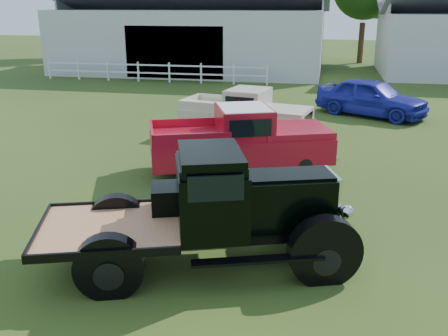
% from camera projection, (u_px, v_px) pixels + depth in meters
% --- Properties ---
extents(ground, '(120.00, 120.00, 0.00)m').
position_uv_depth(ground, '(204.00, 231.00, 10.69)').
color(ground, '#273E18').
extents(shed_left, '(18.80, 10.20, 5.60)m').
position_uv_depth(shed_left, '(194.00, 30.00, 35.31)').
color(shed_left, '#A9AAA2').
rests_on(shed_left, ground).
extents(fence_rail, '(14.20, 0.16, 1.20)m').
position_uv_depth(fence_rail, '(154.00, 72.00, 30.61)').
color(fence_rail, white).
rests_on(fence_rail, ground).
extents(tree_c, '(5.40, 5.40, 9.00)m').
position_uv_depth(tree_c, '(364.00, 5.00, 39.03)').
color(tree_c, '#16330A').
rests_on(tree_c, ground).
extents(vintage_flatbed, '(6.00, 3.88, 2.21)m').
position_uv_depth(vintage_flatbed, '(205.00, 209.00, 9.02)').
color(vintage_flatbed, black).
rests_on(vintage_flatbed, ground).
extents(red_pickup, '(5.64, 3.76, 1.92)m').
position_uv_depth(red_pickup, '(240.00, 139.00, 14.18)').
color(red_pickup, '#AF1024').
rests_on(red_pickup, ground).
extents(white_pickup, '(5.04, 2.80, 1.75)m').
position_uv_depth(white_pickup, '(245.00, 114.00, 17.81)').
color(white_pickup, beige).
rests_on(white_pickup, ground).
extents(misc_car_blue, '(5.02, 3.96, 1.60)m').
position_uv_depth(misc_car_blue, '(372.00, 97.00, 21.33)').
color(misc_car_blue, '#20249F').
rests_on(misc_car_blue, ground).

